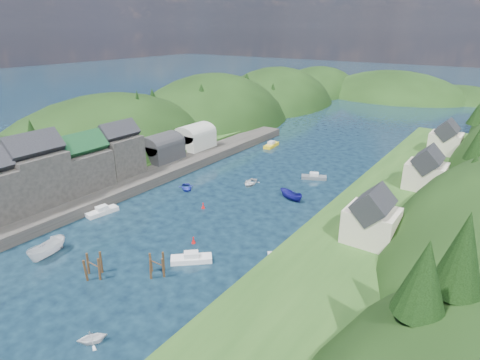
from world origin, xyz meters
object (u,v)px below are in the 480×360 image
Objects in this scene: piling_cluster_near at (94,268)px; piling_cluster_far at (157,267)px; channel_buoy_near at (193,240)px; channel_buoy_far at (203,206)px.

piling_cluster_near is 8.41m from piling_cluster_far.
piling_cluster_far is 3.19× the size of channel_buoy_near.
channel_buoy_near is at bearing 99.51° from piling_cluster_far.
channel_buoy_near is at bearing 70.47° from piling_cluster_near.
channel_buoy_far is at bearing 113.18° from piling_cluster_far.
piling_cluster_far is (6.60, 5.20, -0.12)m from piling_cluster_near.
piling_cluster_near is 3.40× the size of channel_buoy_near.
channel_buoy_far is (-8.48, 19.80, -0.70)m from piling_cluster_far.
channel_buoy_near is at bearing -56.97° from channel_buoy_far.
piling_cluster_near is at bearing -141.76° from piling_cluster_far.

